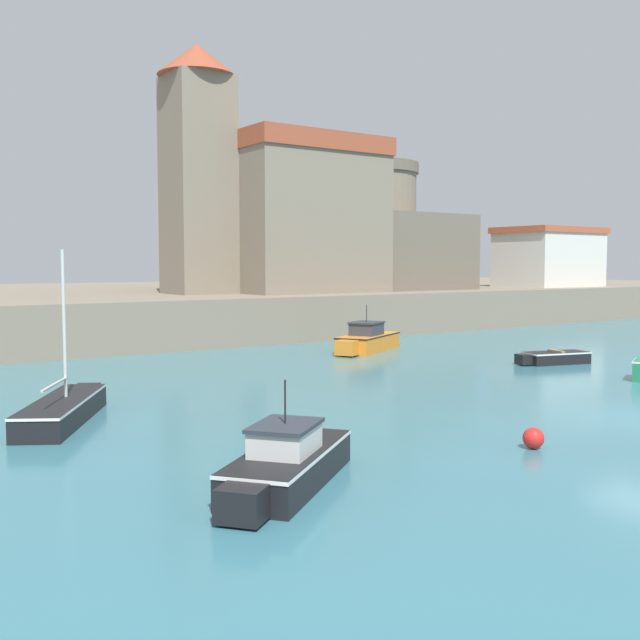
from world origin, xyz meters
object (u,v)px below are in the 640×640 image
object	(u,v)px
mooring_buoy	(533,438)
church	(264,211)
motorboat_orange_1	(367,340)
fortress	(371,243)
harbor_shed_near_wharf	(549,257)
motorboat_black_4	(286,463)
dinghy_black_3	(554,357)
sailboat_black_2	(64,408)

from	to	relation	value
mooring_buoy	church	world-z (taller)	church
motorboat_orange_1	fortress	bearing A→B (deg)	50.50
church	harbor_shed_near_wharf	xyz separation A→B (m)	(24.99, -4.91, -3.15)
motorboat_orange_1	motorboat_black_4	distance (m)	24.20
motorboat_black_4	fortress	world-z (taller)	fortress
church	fortress	bearing A→B (deg)	-5.55
motorboat_black_4	church	bearing A→B (deg)	59.92
dinghy_black_3	motorboat_black_4	size ratio (longest dim) A/B	0.78
dinghy_black_3	motorboat_black_4	world-z (taller)	motorboat_black_4
church	mooring_buoy	bearing A→B (deg)	-110.10
mooring_buoy	fortress	xyz separation A→B (m)	(21.37, 32.95, 5.94)
motorboat_orange_1	harbor_shed_near_wharf	xyz separation A→B (m)	(27.74, 10.20, 4.59)
mooring_buoy	dinghy_black_3	bearing A→B (deg)	36.02
motorboat_orange_1	mooring_buoy	world-z (taller)	motorboat_orange_1
dinghy_black_3	motorboat_orange_1	bearing A→B (deg)	113.76
sailboat_black_2	harbor_shed_near_wharf	xyz separation A→B (m)	(45.98, 18.99, 4.78)
church	fortress	xyz separation A→B (m)	(8.99, -0.87, -2.12)
fortress	harbor_shed_near_wharf	world-z (taller)	fortress
dinghy_black_3	motorboat_black_4	distance (m)	22.15
motorboat_orange_1	sailboat_black_2	distance (m)	20.25
mooring_buoy	harbor_shed_near_wharf	size ratio (longest dim) A/B	0.06
fortress	harbor_shed_near_wharf	distance (m)	16.53
church	motorboat_orange_1	bearing A→B (deg)	-100.30
mooring_buoy	church	size ratio (longest dim) A/B	0.03
motorboat_black_4	church	size ratio (longest dim) A/B	0.30
motorboat_orange_1	sailboat_black_2	size ratio (longest dim) A/B	0.96
motorboat_black_4	mooring_buoy	xyz separation A→B (m)	(6.71, -0.86, -0.23)
mooring_buoy	harbor_shed_near_wharf	distance (m)	47.50
dinghy_black_3	mooring_buoy	size ratio (longest dim) A/B	6.89
motorboat_black_4	mooring_buoy	distance (m)	6.77
harbor_shed_near_wharf	fortress	bearing A→B (deg)	165.84
fortress	mooring_buoy	bearing A→B (deg)	-122.97
motorboat_black_4	harbor_shed_near_wharf	xyz separation A→B (m)	(44.08, 28.05, 4.68)
motorboat_orange_1	harbor_shed_near_wharf	distance (m)	29.91
motorboat_black_4	motorboat_orange_1	bearing A→B (deg)	47.52
dinghy_black_3	motorboat_black_4	bearing A→B (deg)	-156.08
dinghy_black_3	fortress	size ratio (longest dim) A/B	0.32
fortress	church	bearing A→B (deg)	174.45
mooring_buoy	fortress	bearing A→B (deg)	57.03
sailboat_black_2	motorboat_black_4	xyz separation A→B (m)	(1.90, -9.06, 0.10)
dinghy_black_3	church	size ratio (longest dim) A/B	0.23
mooring_buoy	church	bearing A→B (deg)	69.90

